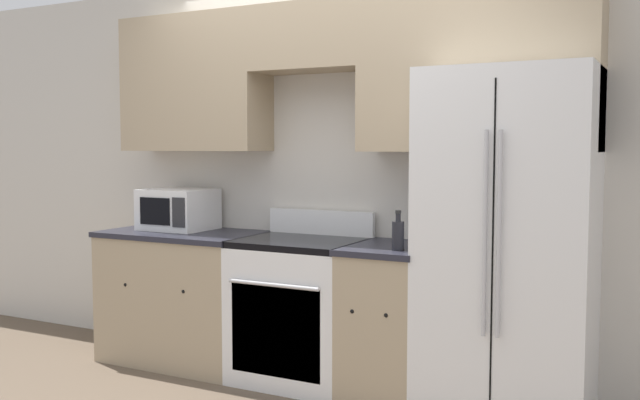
{
  "coord_description": "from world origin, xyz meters",
  "views": [
    {
      "loc": [
        1.99,
        -3.52,
        1.47
      ],
      "look_at": [
        0.0,
        0.31,
        1.14
      ],
      "focal_mm": 40.0,
      "sensor_mm": 36.0,
      "label": 1
    }
  ],
  "objects_px": {
    "oven_range": "(300,309)",
    "bottle": "(398,235)",
    "refrigerator": "(509,244)",
    "microwave": "(178,209)"
  },
  "relations": [
    {
      "from": "oven_range",
      "to": "refrigerator",
      "type": "xyz_separation_m",
      "value": [
        1.27,
        0.05,
        0.49
      ]
    },
    {
      "from": "refrigerator",
      "to": "microwave",
      "type": "relative_size",
      "value": 4.13
    },
    {
      "from": "oven_range",
      "to": "bottle",
      "type": "relative_size",
      "value": 4.7
    },
    {
      "from": "bottle",
      "to": "refrigerator",
      "type": "bearing_deg",
      "value": 20.61
    },
    {
      "from": "refrigerator",
      "to": "microwave",
      "type": "distance_m",
      "value": 2.29
    },
    {
      "from": "oven_range",
      "to": "refrigerator",
      "type": "bearing_deg",
      "value": 2.43
    },
    {
      "from": "microwave",
      "to": "bottle",
      "type": "bearing_deg",
      "value": -7.91
    },
    {
      "from": "oven_range",
      "to": "microwave",
      "type": "xyz_separation_m",
      "value": [
        -1.01,
        0.08,
        0.58
      ]
    },
    {
      "from": "refrigerator",
      "to": "bottle",
      "type": "bearing_deg",
      "value": -159.39
    },
    {
      "from": "oven_range",
      "to": "refrigerator",
      "type": "height_order",
      "value": "refrigerator"
    }
  ]
}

